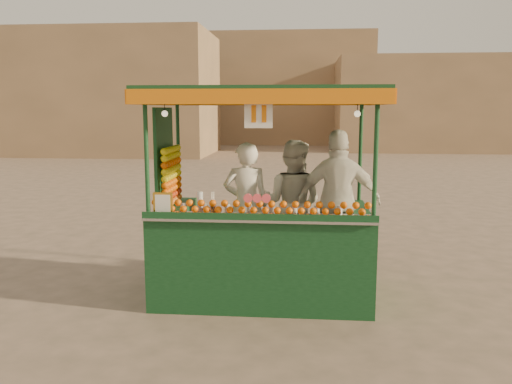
# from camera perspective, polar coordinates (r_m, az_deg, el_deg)

# --- Properties ---
(ground) EXTENTS (90.00, 90.00, 0.00)m
(ground) POSITION_cam_1_polar(r_m,az_deg,el_deg) (6.76, -0.27, -10.57)
(ground) COLOR brown
(ground) RESTS_ON ground
(building_left) EXTENTS (10.00, 6.00, 6.00)m
(building_left) POSITION_cam_1_polar(r_m,az_deg,el_deg) (28.04, -15.22, 10.19)
(building_left) COLOR #9A7758
(building_left) RESTS_ON ground
(building_right) EXTENTS (9.00, 6.00, 5.00)m
(building_right) POSITION_cam_1_polar(r_m,az_deg,el_deg) (31.02, 17.17, 9.04)
(building_right) COLOR #9A7758
(building_right) RESTS_ON ground
(building_center) EXTENTS (14.00, 7.00, 7.00)m
(building_center) POSITION_cam_1_polar(r_m,az_deg,el_deg) (36.46, 0.96, 10.94)
(building_center) COLOR #9A7758
(building_center) RESTS_ON ground
(juice_cart) EXTENTS (2.76, 1.79, 2.51)m
(juice_cart) POSITION_cam_1_polar(r_m,az_deg,el_deg) (6.31, 0.12, -4.30)
(juice_cart) COLOR #0E3517
(juice_cart) RESTS_ON ground
(vendor_left) EXTENTS (0.61, 0.44, 1.57)m
(vendor_left) POSITION_cam_1_polar(r_m,az_deg,el_deg) (6.60, -1.07, -1.38)
(vendor_left) COLOR white
(vendor_left) RESTS_ON ground
(vendor_middle) EXTENTS (0.93, 0.83, 1.59)m
(vendor_middle) POSITION_cam_1_polar(r_m,az_deg,el_deg) (6.67, 3.99, -1.20)
(vendor_middle) COLOR beige
(vendor_middle) RESTS_ON ground
(vendor_right) EXTENTS (1.04, 0.49, 1.73)m
(vendor_right) POSITION_cam_1_polar(r_m,az_deg,el_deg) (6.45, 8.93, -1.00)
(vendor_right) COLOR silver
(vendor_right) RESTS_ON ground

